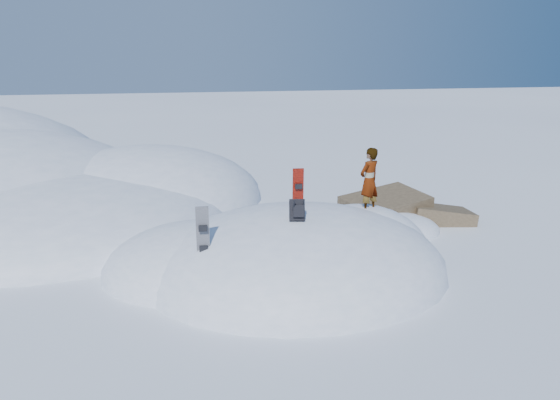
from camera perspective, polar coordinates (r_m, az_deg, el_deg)
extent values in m
plane|color=white|center=(12.71, 1.76, -7.58)|extent=(120.00, 120.00, 0.00)
ellipsoid|color=white|center=(12.71, 1.76, -7.58)|extent=(7.00, 6.00, 3.00)
ellipsoid|color=white|center=(12.95, -8.47, -7.31)|extent=(4.40, 4.00, 2.20)
ellipsoid|color=white|center=(13.93, 8.18, -5.65)|extent=(3.60, 3.20, 2.50)
ellipsoid|color=white|center=(17.36, -22.19, -2.44)|extent=(10.00, 9.00, 2.80)
ellipsoid|color=white|center=(19.50, -13.79, 0.12)|extent=(8.00, 8.00, 3.60)
ellipsoid|color=white|center=(16.33, -21.01, -3.39)|extent=(6.00, 5.00, 1.80)
cube|color=brown|center=(16.83, 10.86, -1.74)|extent=(2.82, 2.41, 1.62)
cube|color=brown|center=(17.23, 16.25, -2.38)|extent=(2.16, 1.80, 1.33)
cube|color=brown|center=(18.15, 11.11, -0.84)|extent=(2.08, 2.01, 1.10)
ellipsoid|color=white|center=(15.83, 10.92, -3.20)|extent=(3.20, 2.40, 1.00)
cube|color=red|center=(12.98, 1.88, 0.30)|extent=(0.27, 0.10, 1.41)
cube|color=black|center=(12.86, 1.96, 1.45)|extent=(0.18, 0.11, 0.12)
cube|color=black|center=(12.97, 1.94, -0.37)|extent=(0.18, 0.11, 0.12)
cube|color=black|center=(11.15, -8.04, -4.25)|extent=(0.27, 0.12, 1.43)
cube|color=black|center=(11.00, -8.07, -2.95)|extent=(0.18, 0.11, 0.12)
cube|color=black|center=(11.14, -7.99, -5.04)|extent=(0.18, 0.11, 0.12)
cube|color=black|center=(11.63, 1.78, -1.10)|extent=(0.40, 0.45, 0.51)
cube|color=black|center=(11.49, 1.95, -1.20)|extent=(0.26, 0.24, 0.28)
cylinder|color=black|center=(11.45, 1.44, -0.71)|extent=(0.04, 0.19, 0.34)
cylinder|color=black|center=(11.50, 2.43, -0.65)|extent=(0.04, 0.19, 0.34)
cube|color=black|center=(11.44, -8.92, -9.88)|extent=(0.71, 0.51, 0.19)
cube|color=black|center=(11.61, -7.43, -8.97)|extent=(0.45, 0.42, 0.13)
imported|color=slate|center=(13.41, 9.30, 2.00)|extent=(0.71, 0.63, 1.62)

